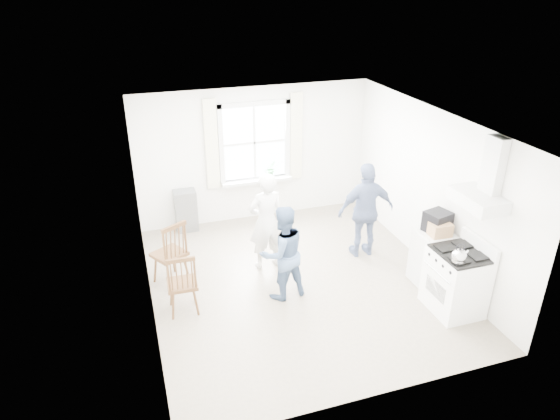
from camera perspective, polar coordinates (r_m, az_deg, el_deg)
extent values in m
cube|color=gray|center=(8.04, 2.02, -8.26)|extent=(4.62, 5.12, 0.02)
cube|color=white|center=(9.61, -2.98, 6.36)|extent=(4.62, 0.04, 2.64)
cube|color=white|center=(5.42, 11.45, -10.76)|extent=(4.62, 0.04, 2.64)
cube|color=white|center=(7.01, -15.55, -2.26)|extent=(0.04, 5.12, 2.64)
cube|color=white|center=(8.38, 16.94, 2.25)|extent=(0.04, 5.12, 2.64)
cube|color=white|center=(6.93, 2.36, 10.03)|extent=(4.62, 5.12, 0.02)
cube|color=white|center=(9.50, -2.96, 7.72)|extent=(1.20, 0.02, 1.40)
cube|color=silver|center=(9.27, -3.01, 12.05)|extent=(1.38, 0.09, 0.09)
cube|color=silver|center=(9.73, -2.81, 3.49)|extent=(1.38, 0.09, 0.09)
cube|color=silver|center=(9.34, -6.76, 7.24)|extent=(0.09, 0.09, 1.58)
cube|color=silver|center=(9.65, 0.82, 8.04)|extent=(0.09, 0.09, 1.58)
cube|color=silver|center=(9.66, -2.70, 3.41)|extent=(1.38, 0.24, 0.06)
cube|color=#EDE7C3|center=(9.28, -7.82, 7.39)|extent=(0.24, 0.05, 1.70)
cube|color=#EDE7C3|center=(9.68, 1.84, 8.39)|extent=(0.24, 0.05, 1.70)
cube|color=silver|center=(7.10, 21.65, 1.10)|extent=(0.45, 0.76, 0.18)
cube|color=silver|center=(7.02, 23.23, 4.73)|extent=(0.14, 0.30, 0.76)
cube|color=slate|center=(9.55, -10.68, -0.07)|extent=(0.40, 0.30, 0.80)
cube|color=white|center=(7.62, 19.42, -7.79)|extent=(0.65, 0.76, 0.92)
cube|color=black|center=(7.38, 19.95, -4.70)|extent=(0.61, 0.72, 0.03)
cube|color=white|center=(7.51, 21.85, -3.73)|extent=(0.06, 0.76, 0.20)
cylinder|color=silver|center=(7.30, 17.50, -6.78)|extent=(0.02, 0.61, 0.02)
sphere|color=silver|center=(7.08, 19.79, -4.95)|extent=(0.20, 0.20, 0.20)
cylinder|color=silver|center=(7.11, 19.72, -5.37)|extent=(0.18, 0.18, 0.04)
torus|color=black|center=(7.02, 19.94, -4.11)|extent=(0.13, 0.05, 0.13)
cube|color=silver|center=(8.13, 16.98, -5.24)|extent=(0.50, 0.55, 0.90)
cube|color=black|center=(7.92, 17.47, -1.75)|extent=(0.42, 0.40, 0.17)
cube|color=black|center=(7.85, 17.62, -0.73)|extent=(0.42, 0.40, 0.15)
cube|color=#A0784D|center=(7.79, 17.85, -2.14)|extent=(0.32, 0.24, 0.20)
cube|color=#472C17|center=(7.97, -12.54, -4.95)|extent=(0.62, 0.61, 0.05)
cube|color=#472C17|center=(7.69, -11.87, -3.57)|extent=(0.41, 0.28, 0.59)
cylinder|color=#472C17|center=(8.11, -12.37, -6.52)|extent=(0.04, 0.04, 0.47)
cube|color=#472C17|center=(7.31, -11.12, -8.30)|extent=(0.44, 0.42, 0.05)
cube|color=#472C17|center=(7.01, -11.16, -7.27)|extent=(0.40, 0.08, 0.54)
cylinder|color=#472C17|center=(7.44, -10.96, -9.80)|extent=(0.04, 0.04, 0.43)
imported|color=silver|center=(8.04, -1.61, -1.30)|extent=(0.68, 0.68, 1.66)
imported|color=slate|center=(7.33, 0.29, -4.94)|extent=(0.83, 0.83, 1.48)
imported|color=navy|center=(8.50, 9.79, -0.06)|extent=(1.03, 1.03, 1.68)
imported|color=#377D42|center=(9.64, -0.99, 4.73)|extent=(0.25, 0.25, 0.36)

